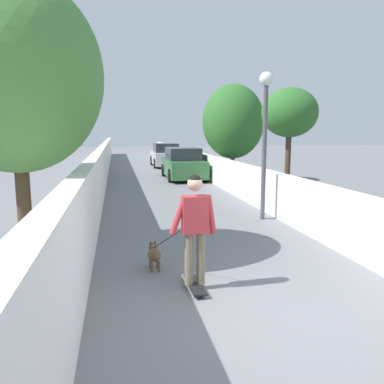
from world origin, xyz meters
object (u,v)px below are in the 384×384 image
dog (154,254)px  car_far (166,156)px  lamp_post (265,118)px  person_skateboarder (195,221)px  tree_left_far (15,76)px  tree_right_mid (233,122)px  car_near (183,164)px  tree_right_near (290,113)px  skateboard (195,285)px

dog → car_far: size_ratio=0.31×
lamp_post → dog: bearing=135.2°
lamp_post → dog: 5.19m
person_skateboarder → tree_left_far: bearing=55.3°
dog → lamp_post: bearing=-44.8°
tree_right_mid → car_near: size_ratio=1.09×
lamp_post → car_near: size_ratio=0.94×
tree_right_near → car_near: bearing=18.3°
skateboard → car_near: 13.55m
tree_right_mid → car_far: bearing=14.3°
lamp_post → tree_right_near: bearing=-37.8°
person_skateboarder → car_far: size_ratio=0.42×
tree_right_mid → car_far: size_ratio=1.12×
person_skateboarder → lamp_post: bearing=-32.9°
tree_right_mid → car_near: (1.45, 2.10, -2.06)m
lamp_post → dog: (-3.26, 3.24, -2.41)m
tree_left_far → lamp_post: tree_left_far is taller
tree_right_near → car_near: 7.64m
tree_right_near → tree_right_mid: bearing=2.0°
skateboard → dog: (0.96, 0.51, 0.21)m
tree_right_mid → dog: 12.20m
tree_left_far → person_skateboarder: size_ratio=3.02×
skateboard → car_near: size_ratio=0.19×
dog → tree_right_near: bearing=-42.2°
lamp_post → skateboard: size_ratio=4.81×
tree_right_near → dog: bearing=137.8°
tree_right_near → car_near: (6.95, 2.30, -2.20)m
skateboard → dog: 1.11m
skateboard → car_far: bearing=-6.0°
dog → car_far: (19.21, -2.64, 0.44)m
tree_right_mid → tree_left_far: 12.22m
car_near → car_far: size_ratio=1.03×
car_far → dog: bearing=172.2°
car_near → skateboard: bearing=170.9°
skateboard → car_near: bearing=-9.1°
skateboard → person_skateboarder: 0.99m
skateboard → tree_right_near: bearing=-34.6°
tree_right_near → person_skateboarder: 8.02m
tree_left_far → dog: size_ratio=4.01×
tree_left_far → car_near: bearing=-23.2°
tree_right_near → skateboard: size_ratio=4.66×
person_skateboarder → skateboard: bearing=14.0°
tree_right_near → tree_left_far: tree_left_far is taller
dog → car_near: 12.69m
person_skateboarder → car_far: person_skateboarder is taller
dog → tree_left_far: bearing=67.1°
tree_left_far → car_far: size_ratio=1.26×
person_skateboarder → car_near: 13.54m
tree_right_near → lamp_post: size_ratio=0.97×
tree_right_mid → skateboard: 12.93m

